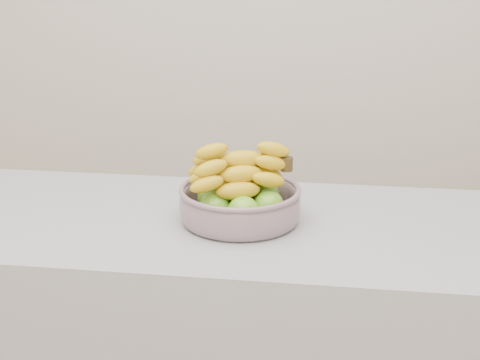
% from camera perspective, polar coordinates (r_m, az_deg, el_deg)
% --- Properties ---
extents(fruit_bowl, '(0.28, 0.28, 0.17)m').
position_cam_1_polar(fruit_bowl, '(1.54, -0.01, -1.64)').
color(fruit_bowl, '#8A9AA5').
rests_on(fruit_bowl, counter).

